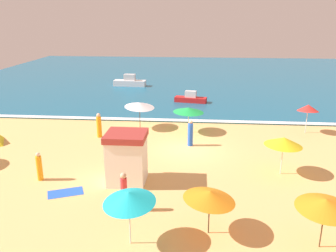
% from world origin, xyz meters
% --- Properties ---
extents(ground_plane, '(60.00, 60.00, 0.00)m').
position_xyz_m(ground_plane, '(0.00, 0.00, 0.00)').
color(ground_plane, '#E5B26B').
extents(ocean_water, '(60.00, 44.00, 0.10)m').
position_xyz_m(ocean_water, '(0.00, 28.00, 0.05)').
color(ocean_water, '#196084').
rests_on(ocean_water, ground_plane).
extents(wave_breaker_foam, '(57.00, 0.70, 0.01)m').
position_xyz_m(wave_breaker_foam, '(0.00, 6.30, 0.10)').
color(wave_breaker_foam, white).
rests_on(wave_breaker_foam, ocean_water).
extents(lifeguard_cabana, '(2.03, 1.95, 2.69)m').
position_xyz_m(lifeguard_cabana, '(-2.92, -4.79, 1.37)').
color(lifeguard_cabana, white).
rests_on(lifeguard_cabana, ground_plane).
extents(beach_umbrella_1, '(2.17, 2.18, 2.08)m').
position_xyz_m(beach_umbrella_1, '(5.34, -9.54, 1.82)').
color(beach_umbrella_1, '#4C3823').
rests_on(beach_umbrella_1, ground_plane).
extents(beach_umbrella_2, '(2.63, 2.62, 1.93)m').
position_xyz_m(beach_umbrella_2, '(-0.03, 3.60, 1.71)').
color(beach_umbrella_2, silver).
rests_on(beach_umbrella_2, ground_plane).
extents(beach_umbrella_4, '(3.19, 3.18, 2.12)m').
position_xyz_m(beach_umbrella_4, '(-3.75, 4.30, 1.83)').
color(beach_umbrella_4, '#4C3823').
rests_on(beach_umbrella_4, ground_plane).
extents(beach_umbrella_5, '(2.70, 2.71, 2.28)m').
position_xyz_m(beach_umbrella_5, '(-1.79, -9.93, 1.96)').
color(beach_umbrella_5, silver).
rests_on(beach_umbrella_5, ground_plane).
extents(beach_umbrella_6, '(1.75, 1.78, 2.20)m').
position_xyz_m(beach_umbrella_6, '(8.58, 4.22, 1.89)').
color(beach_umbrella_6, silver).
rests_on(beach_umbrella_6, ground_plane).
extents(beach_umbrella_8, '(2.23, 2.21, 1.96)m').
position_xyz_m(beach_umbrella_8, '(1.19, -9.00, 1.67)').
color(beach_umbrella_8, '#4C3823').
rests_on(beach_umbrella_8, ground_plane).
extents(beach_umbrella_9, '(2.24, 2.23, 2.16)m').
position_xyz_m(beach_umbrella_9, '(5.25, -3.12, 1.89)').
color(beach_umbrella_9, silver).
rests_on(beach_umbrella_9, ground_plane).
extents(beachgoer_0, '(0.33, 0.33, 1.55)m').
position_xyz_m(beachgoer_0, '(-7.55, -4.98, 0.73)').
color(beachgoer_0, orange).
rests_on(beachgoer_0, ground_plane).
extents(beachgoer_1, '(0.36, 0.36, 1.75)m').
position_xyz_m(beachgoer_1, '(-6.28, 1.99, 0.83)').
color(beachgoer_1, orange).
rests_on(beachgoer_1, ground_plane).
extents(beachgoer_2, '(0.34, 0.34, 1.84)m').
position_xyz_m(beachgoer_2, '(-2.50, -7.62, 0.91)').
color(beachgoer_2, red).
rests_on(beachgoer_2, ground_plane).
extents(beachgoer_3, '(0.44, 0.44, 1.78)m').
position_xyz_m(beachgoer_3, '(0.19, 0.83, 0.85)').
color(beachgoer_3, blue).
rests_on(beachgoer_3, ground_plane).
extents(beach_towel_2, '(1.90, 1.48, 0.01)m').
position_xyz_m(beach_towel_2, '(-5.73, -6.26, 0.01)').
color(beach_towel_2, blue).
rests_on(beach_towel_2, ground_plane).
extents(small_boat_0, '(3.86, 1.33, 1.42)m').
position_xyz_m(small_boat_0, '(-7.56, 20.14, 0.57)').
color(small_boat_0, white).
rests_on(small_boat_0, ocean_water).
extents(small_boat_1, '(3.21, 1.47, 1.11)m').
position_xyz_m(small_boat_1, '(-0.09, 12.63, 0.46)').
color(small_boat_1, red).
rests_on(small_boat_1, ocean_water).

